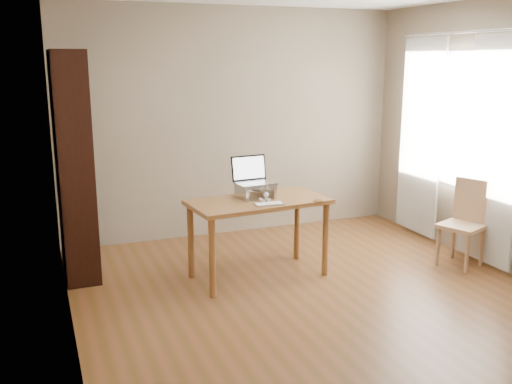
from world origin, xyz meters
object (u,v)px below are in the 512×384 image
Objects in this scene: laptop at (253,176)px; keyboard at (269,204)px; cat at (257,190)px; chair at (467,220)px; bookshelf at (74,165)px; desk at (259,211)px.

laptop is 0.41m from keyboard.
cat is at bearing -51.95° from laptop.
laptop is at bearing 95.97° from keyboard.
cat is at bearing 90.97° from keyboard.
laptop is 0.44× the size of chair.
desk is (1.56, -0.76, -0.41)m from bookshelf.
chair is at bearing -3.11° from keyboard.
bookshelf is 1.87m from keyboard.
desk is 2.76× the size of cat.
cat reaches higher than chair.
cat reaches higher than keyboard.
bookshelf is 1.68m from laptop.
cat is at bearing 142.33° from chair.
keyboard is at bearing -91.69° from desk.
cat reaches higher than desk.
laptop is 0.77× the size of cat.
desk is at bearing 145.47° from chair.
laptop is 0.14m from cat.
cat is 2.12m from chair.
bookshelf is at bearing 148.53° from desk.
desk is 0.34m from laptop.
cat is at bearing 69.26° from desk.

